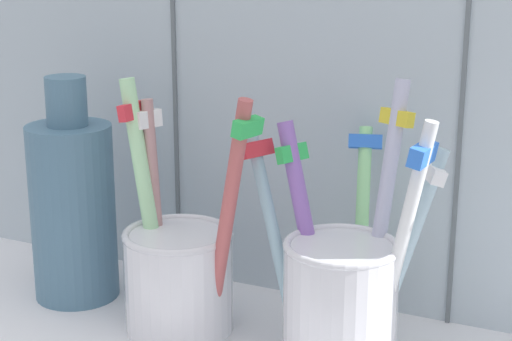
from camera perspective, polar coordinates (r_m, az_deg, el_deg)
The scene contains 4 objects.
tile_wall_back at distance 59.93cm, azimuth 3.95°, elevation 10.27°, with size 64.00×2.20×45.00cm.
toothbrush_cup_left at distance 57.88cm, azimuth -5.21°, elevation -6.65°, with size 10.67×7.43×16.93cm.
toothbrush_cup_right at distance 53.44cm, azimuth 5.79°, elevation -7.87°, with size 13.23×11.52×17.60cm.
ceramic_vase at distance 63.27cm, azimuth -12.13°, elevation -2.34°, with size 6.12×6.12×16.41cm.
Camera 1 is at (21.43, -43.66, 28.36)cm, focal length 59.93 mm.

